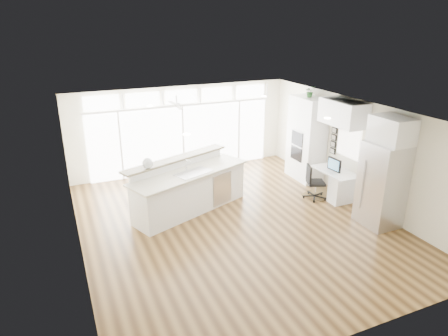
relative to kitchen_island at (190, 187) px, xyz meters
name	(u,v)px	position (x,y,z in m)	size (l,w,h in m)	color
floor	(235,223)	(0.74, -1.10, -0.65)	(7.00, 8.00, 0.02)	#452D15
ceiling	(237,113)	(0.74, -1.10, 2.06)	(7.00, 8.00, 0.02)	white
wall_back	(182,129)	(0.74, 2.90, 0.71)	(7.00, 0.04, 2.70)	silver
wall_front	(355,263)	(0.74, -5.10, 0.71)	(7.00, 0.04, 2.70)	silver
wall_left	(74,196)	(-2.76, -1.10, 0.71)	(0.04, 8.00, 2.70)	silver
wall_right	(357,152)	(4.24, -1.10, 0.71)	(0.04, 8.00, 2.70)	silver
glass_wall	(183,139)	(0.74, 2.84, 0.41)	(5.80, 0.06, 2.08)	white
transom_row	(181,97)	(0.74, 2.84, 1.74)	(5.90, 0.06, 0.40)	white
desk_window	(349,141)	(4.20, -0.80, 0.91)	(0.04, 0.85, 0.85)	white
ceiling_fan	(177,101)	(0.24, 1.70, 1.84)	(1.16, 1.16, 0.32)	silver
recessed_lights	(233,112)	(0.74, -0.90, 2.04)	(3.40, 3.00, 0.02)	white
oven_cabinet	(306,139)	(3.91, 0.70, 0.61)	(0.64, 1.20, 2.50)	white
desk_nook	(335,184)	(3.87, -0.80, -0.26)	(0.72, 1.30, 0.76)	white
upper_cabinets	(343,113)	(3.91, -0.80, 1.71)	(0.64, 1.30, 0.64)	white
refrigerator	(382,185)	(3.85, -2.45, 0.36)	(0.76, 0.90, 2.00)	silver
fridge_cabinet	(392,130)	(3.91, -2.45, 1.66)	(0.64, 0.90, 0.60)	white
framed_photos	(334,141)	(4.20, -0.18, 0.76)	(0.06, 0.22, 0.80)	black
kitchen_island	(190,187)	(0.00, 0.00, 0.00)	(3.24, 1.22, 1.29)	white
rug	(320,193)	(3.66, -0.49, -0.64)	(0.92, 0.66, 0.01)	#372611
office_chair	(316,182)	(3.33, -0.68, -0.17)	(0.49, 0.46, 0.95)	black
fishbowl	(148,163)	(-1.03, 0.03, 0.77)	(0.26, 0.26, 0.26)	silver
monitor	(334,165)	(3.79, -0.80, 0.31)	(0.08, 0.47, 0.39)	black
keyboard	(328,172)	(3.62, -0.80, 0.12)	(0.11, 0.29, 0.01)	silver
potted_plant	(310,93)	(3.91, 0.70, 1.98)	(0.29, 0.32, 0.25)	#2B6129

